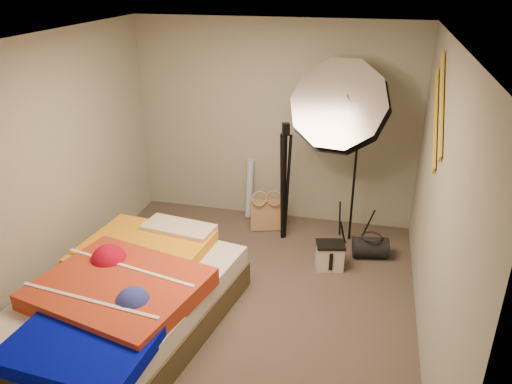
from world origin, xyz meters
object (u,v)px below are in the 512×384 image
(bed, at_px, (129,299))
(camera_tripod, at_px, (285,175))
(duffel_bag, at_px, (370,247))
(photo_umbrella, at_px, (340,108))
(wrapping_roll, at_px, (250,189))
(camera_case, at_px, (330,257))
(tote_bag, at_px, (266,214))

(bed, xyz_separation_m, camera_tripod, (1.05, 1.95, 0.52))
(duffel_bag, distance_m, photo_umbrella, 1.60)
(photo_umbrella, bearing_deg, wrapping_roll, 158.70)
(bed, bearing_deg, camera_case, 40.12)
(tote_bag, height_order, duffel_bag, tote_bag)
(tote_bag, relative_size, camera_case, 1.39)
(duffel_bag, bearing_deg, camera_case, -151.45)
(tote_bag, height_order, camera_case, tote_bag)
(camera_tripod, bearing_deg, bed, -118.20)
(duffel_bag, height_order, bed, bed)
(camera_case, height_order, duffel_bag, camera_case)
(tote_bag, distance_m, photo_umbrella, 1.66)
(tote_bag, relative_size, duffel_bag, 1.01)
(photo_umbrella, bearing_deg, tote_bag, 171.31)
(wrapping_roll, height_order, duffel_bag, wrapping_roll)
(photo_umbrella, bearing_deg, camera_tripod, -175.19)
(duffel_bag, xyz_separation_m, bed, (-2.09, -1.74, 0.19))
(tote_bag, distance_m, camera_tripod, 0.70)
(wrapping_roll, bearing_deg, bed, -101.66)
(tote_bag, xyz_separation_m, wrapping_roll, (-0.29, 0.31, 0.18))
(camera_tripod, bearing_deg, camera_case, -41.73)
(wrapping_roll, height_order, camera_tripod, camera_tripod)
(tote_bag, relative_size, bed, 0.16)
(camera_case, relative_size, camera_tripod, 0.20)
(tote_bag, xyz_separation_m, duffel_bag, (1.29, -0.39, -0.08))
(camera_case, xyz_separation_m, bed, (-1.66, -1.40, 0.17))
(camera_case, height_order, bed, bed)
(photo_umbrella, bearing_deg, duffel_bag, -29.21)
(wrapping_roll, relative_size, photo_umbrella, 0.33)
(camera_case, relative_size, photo_umbrella, 0.12)
(wrapping_roll, xyz_separation_m, bed, (-0.50, -2.44, -0.07))
(bed, relative_size, camera_tripod, 1.67)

